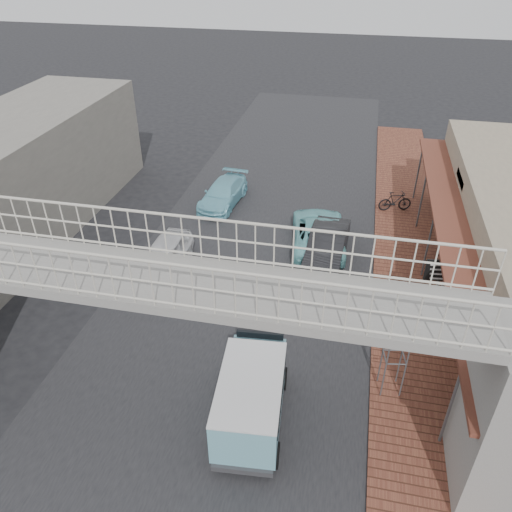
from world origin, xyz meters
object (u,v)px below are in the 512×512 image
at_px(angkot_curb, 318,232).
at_px(motorcycle_near, 423,298).
at_px(angkot_van, 251,393).
at_px(motorcycle_far, 395,201).
at_px(angkot_far, 223,193).
at_px(white_hatchback, 164,257).
at_px(dark_sedan, 327,247).
at_px(arrow_sign, 462,272).
at_px(street_clock, 402,323).

relative_size(angkot_curb, motorcycle_near, 2.99).
relative_size(angkot_van, motorcycle_far, 2.42).
height_order(angkot_far, motorcycle_near, angkot_far).
distance_m(white_hatchback, angkot_far, 6.24).
height_order(angkot_far, angkot_van, angkot_van).
height_order(dark_sedan, angkot_curb, dark_sedan).
xyz_separation_m(white_hatchback, motorcycle_near, (10.18, -0.41, -0.13)).
distance_m(motorcycle_far, arrow_sign, 8.66).
bearing_deg(angkot_van, white_hatchback, 122.54).
distance_m(white_hatchback, angkot_curb, 6.75).
height_order(angkot_van, street_clock, street_clock).
bearing_deg(white_hatchback, angkot_van, -51.96).
distance_m(white_hatchback, dark_sedan, 6.73).
relative_size(angkot_far, motorcycle_far, 2.44).
bearing_deg(dark_sedan, angkot_far, 147.12).
bearing_deg(angkot_far, arrow_sign, -29.84).
bearing_deg(angkot_curb, white_hatchback, 21.08).
distance_m(dark_sedan, angkot_van, 8.83).
bearing_deg(arrow_sign, angkot_far, 137.80).
xyz_separation_m(motorcycle_far, arrow_sign, (1.76, -8.30, 1.72)).
distance_m(white_hatchback, angkot_van, 8.43).
relative_size(white_hatchback, angkot_van, 0.95).
xyz_separation_m(angkot_curb, angkot_far, (-5.13, 2.94, -0.08)).
distance_m(motorcycle_near, motorcycle_far, 7.58).
distance_m(motorcycle_near, street_clock, 4.95).
relative_size(dark_sedan, motorcycle_far, 2.58).
distance_m(dark_sedan, motorcycle_far, 5.84).
relative_size(motorcycle_far, arrow_sign, 0.60).
relative_size(angkot_van, motorcycle_near, 2.50).
bearing_deg(dark_sedan, angkot_van, -94.87).
bearing_deg(angkot_van, angkot_curb, 80.47).
height_order(angkot_van, motorcycle_far, angkot_van).
bearing_deg(dark_sedan, street_clock, -65.75).
distance_m(angkot_far, angkot_van, 13.59).
xyz_separation_m(angkot_far, angkot_van, (4.34, -12.87, 0.62)).
bearing_deg(motorcycle_far, arrow_sign, 175.37).
bearing_deg(street_clock, motorcycle_far, 78.67).
xyz_separation_m(angkot_van, motorcycle_near, (5.05, 6.26, -0.68)).
height_order(motorcycle_near, arrow_sign, arrow_sign).
xyz_separation_m(angkot_van, street_clock, (3.83, 2.00, 1.52)).
bearing_deg(angkot_van, motorcycle_far, 68.18).
bearing_deg(arrow_sign, dark_sedan, 138.73).
bearing_deg(angkot_curb, angkot_van, 77.71).
xyz_separation_m(white_hatchback, street_clock, (8.95, -4.67, 2.07)).
height_order(angkot_curb, motorcycle_near, angkot_curb).
xyz_separation_m(motorcycle_near, street_clock, (-1.22, -4.26, 2.20)).
height_order(dark_sedan, street_clock, street_clock).
bearing_deg(white_hatchback, dark_sedan, 18.23).
bearing_deg(motorcycle_near, white_hatchback, 108.86).
distance_m(motorcycle_far, street_clock, 11.99).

